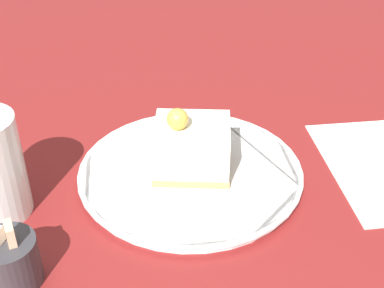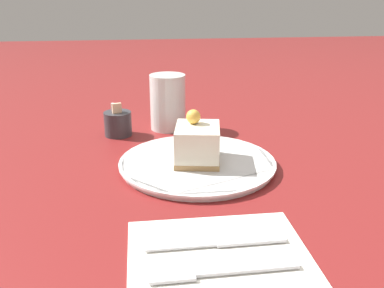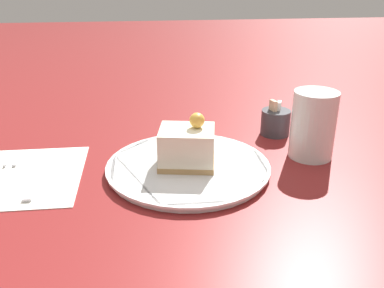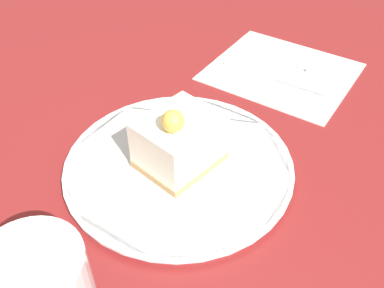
{
  "view_description": "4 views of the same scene",
  "coord_description": "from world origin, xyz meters",
  "px_view_note": "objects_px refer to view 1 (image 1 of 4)",
  "views": [
    {
      "loc": [
        0.03,
        0.55,
        0.42
      ],
      "look_at": [
        -0.03,
        0.02,
        0.06
      ],
      "focal_mm": 50.0,
      "sensor_mm": 36.0,
      "label": 1
    },
    {
      "loc": [
        -0.76,
        0.1,
        0.32
      ],
      "look_at": [
        -0.03,
        0.01,
        0.04
      ],
      "focal_mm": 40.0,
      "sensor_mm": 36.0,
      "label": 2
    },
    {
      "loc": [
        -0.1,
        -0.67,
        0.35
      ],
      "look_at": [
        -0.03,
        -0.0,
        0.05
      ],
      "focal_mm": 40.0,
      "sensor_mm": 36.0,
      "label": 3
    },
    {
      "loc": [
        0.28,
        0.23,
        0.39
      ],
      "look_at": [
        -0.04,
        0.02,
        0.05
      ],
      "focal_mm": 40.0,
      "sensor_mm": 36.0,
      "label": 4
    }
  ],
  "objects_px": {
    "knife": "(379,157)",
    "cake_slice": "(191,146)",
    "plate": "(190,172)",
    "sugar_bowl": "(9,261)"
  },
  "relations": [
    {
      "from": "plate",
      "to": "cake_slice",
      "type": "xyz_separation_m",
      "value": [
        -0.0,
        -0.0,
        0.04
      ]
    },
    {
      "from": "cake_slice",
      "to": "knife",
      "type": "xyz_separation_m",
      "value": [
        -0.26,
        -0.0,
        -0.04
      ]
    },
    {
      "from": "sugar_bowl",
      "to": "knife",
      "type": "bearing_deg",
      "value": -161.12
    },
    {
      "from": "cake_slice",
      "to": "knife",
      "type": "bearing_deg",
      "value": -169.22
    },
    {
      "from": "plate",
      "to": "cake_slice",
      "type": "relative_size",
      "value": 2.69
    },
    {
      "from": "sugar_bowl",
      "to": "plate",
      "type": "bearing_deg",
      "value": -143.01
    },
    {
      "from": "knife",
      "to": "cake_slice",
      "type": "bearing_deg",
      "value": 0.37
    },
    {
      "from": "plate",
      "to": "cake_slice",
      "type": "distance_m",
      "value": 0.04
    },
    {
      "from": "cake_slice",
      "to": "sugar_bowl",
      "type": "distance_m",
      "value": 0.26
    },
    {
      "from": "plate",
      "to": "knife",
      "type": "distance_m",
      "value": 0.26
    }
  ]
}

